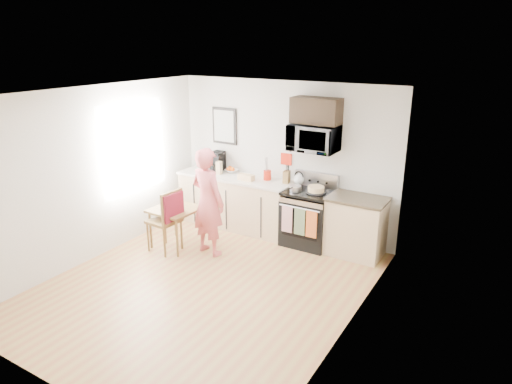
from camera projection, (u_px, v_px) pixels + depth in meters
The scene contains 28 objects.
floor at pixel (205, 286), 6.27m from camera, with size 4.60×4.60×0.00m, color #A56740.
back_wall at pixel (284, 159), 7.74m from camera, with size 4.00×0.04×2.60m, color beige.
front_wall at pixel (41, 270), 3.99m from camera, with size 4.00×0.04×2.60m, color beige.
left_wall at pixel (95, 174), 6.84m from camera, with size 0.04×4.60×2.60m, color beige.
right_wall at pixel (350, 228), 4.89m from camera, with size 0.04×4.60×2.60m, color beige.
ceiling at pixel (197, 94), 5.45m from camera, with size 4.00×4.60×0.04m, color silver.
window at pixel (134, 148), 7.39m from camera, with size 0.06×1.40×1.50m.
cabinet_left at pixel (236, 203), 8.15m from camera, with size 2.10×0.60×0.90m, color tan.
countertop_left at pixel (235, 177), 8.00m from camera, with size 2.14×0.64×0.04m, color beige.
cabinet_right at pixel (356, 228), 7.07m from camera, with size 0.84×0.60×0.90m, color tan.
countertop_right at pixel (358, 199), 6.92m from camera, with size 0.88×0.64×0.04m, color black.
range at pixel (308, 219), 7.44m from camera, with size 0.76×0.70×1.16m.
microwave at pixel (314, 138), 7.11m from camera, with size 0.76×0.51×0.42m, color #B2B1B6.
upper_cabinet at pixel (316, 111), 7.01m from camera, with size 0.76×0.35×0.40m, color black.
wall_art at pixel (224, 126), 8.16m from camera, with size 0.50×0.04×0.65m.
wall_trivet at pixel (286, 159), 7.70m from camera, with size 0.20×0.02×0.20m, color #B2200F.
person at pixel (208, 202), 7.00m from camera, with size 0.62×0.41×1.70m, color #CD3838.
dining_table at pixel (175, 213), 7.31m from camera, with size 0.70×0.70×0.65m.
chair at pixel (170, 213), 7.05m from camera, with size 0.52×0.47×1.04m.
knife_block at pixel (287, 177), 7.59m from camera, with size 0.09×0.13×0.21m, color brown.
utensil_crock at pixel (267, 171), 7.75m from camera, with size 0.13×0.13×0.40m.
fruit_bowl at pixel (232, 170), 8.23m from camera, with size 0.26×0.26×0.11m.
milk_carton at pixel (219, 168), 8.10m from camera, with size 0.09×0.09×0.23m, color tan.
coffee_maker at pixel (217, 162), 8.29m from camera, with size 0.21×0.30×0.36m.
bread_bag at pixel (246, 177), 7.76m from camera, with size 0.27×0.13×0.10m, color #D8B371.
cake at pixel (316, 190), 7.17m from camera, with size 0.32×0.32×0.10m.
kettle at pixel (299, 179), 7.55m from camera, with size 0.19×0.19×0.23m.
pot at pixel (295, 188), 7.24m from camera, with size 0.19×0.32×0.09m.
Camera 1 is at (3.44, -4.40, 3.21)m, focal length 32.00 mm.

